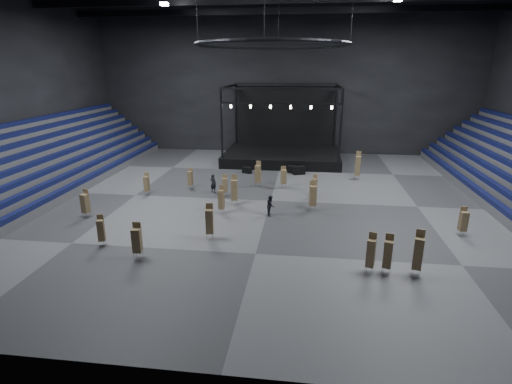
# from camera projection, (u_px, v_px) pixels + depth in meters

# --- Properties ---
(floor) EXTENTS (50.00, 50.00, 0.00)m
(floor) POSITION_uv_depth(u_px,v_px,m) (271.00, 201.00, 35.30)
(floor) COLOR #545457
(floor) RESTS_ON ground
(wall_back) EXTENTS (50.00, 0.20, 18.00)m
(wall_back) POSITION_uv_depth(u_px,v_px,m) (286.00, 85.00, 52.41)
(wall_back) COLOR black
(wall_back) RESTS_ON ground
(wall_front) EXTENTS (50.00, 0.20, 18.00)m
(wall_front) POSITION_uv_depth(u_px,v_px,m) (214.00, 146.00, 12.72)
(wall_front) COLOR black
(wall_front) RESTS_ON ground
(bleachers_left) EXTENTS (7.20, 40.00, 6.40)m
(bleachers_left) POSITION_uv_depth(u_px,v_px,m) (28.00, 173.00, 37.53)
(bleachers_left) COLOR #515153
(bleachers_left) RESTS_ON floor
(stage) EXTENTS (14.00, 10.00, 9.20)m
(stage) POSITION_uv_depth(u_px,v_px,m) (283.00, 148.00, 50.20)
(stage) COLOR black
(stage) RESTS_ON floor
(truss_ring) EXTENTS (12.30, 12.30, 5.15)m
(truss_ring) POSITION_uv_depth(u_px,v_px,m) (272.00, 44.00, 31.35)
(truss_ring) COLOR black
(truss_ring) RESTS_ON ceiling
(flight_case_left) EXTENTS (1.14, 0.87, 0.68)m
(flight_case_left) POSITION_uv_depth(u_px,v_px,m) (247.00, 170.00, 44.20)
(flight_case_left) COLOR black
(flight_case_left) RESTS_ON floor
(flight_case_mid) EXTENTS (1.48, 1.10, 0.88)m
(flight_case_mid) POSITION_uv_depth(u_px,v_px,m) (299.00, 170.00, 43.72)
(flight_case_mid) COLOR black
(flight_case_mid) RESTS_ON floor
(flight_case_right) EXTENTS (1.34, 1.01, 0.80)m
(flight_case_right) POSITION_uv_depth(u_px,v_px,m) (293.00, 170.00, 44.21)
(flight_case_right) COLOR black
(flight_case_right) RESTS_ON floor
(chair_stack_0) EXTENTS (0.53, 0.53, 2.63)m
(chair_stack_0) POSITION_uv_depth(u_px,v_px,m) (234.00, 189.00, 33.95)
(chair_stack_0) COLOR silver
(chair_stack_0) RESTS_ON floor
(chair_stack_1) EXTENTS (0.50, 0.50, 1.99)m
(chair_stack_1) POSITION_uv_depth(u_px,v_px,m) (225.00, 185.00, 36.30)
(chair_stack_1) COLOR silver
(chair_stack_1) RESTS_ON floor
(chair_stack_2) EXTENTS (0.58, 0.58, 2.41)m
(chair_stack_2) POSITION_uv_depth(u_px,v_px,m) (388.00, 253.00, 22.66)
(chair_stack_2) COLOR silver
(chair_stack_2) RESTS_ON floor
(chair_stack_3) EXTENTS (0.57, 0.57, 2.44)m
(chair_stack_3) POSITION_uv_depth(u_px,v_px,m) (371.00, 252.00, 22.77)
(chair_stack_3) COLOR silver
(chair_stack_3) RESTS_ON floor
(chair_stack_4) EXTENTS (0.61, 0.61, 2.75)m
(chair_stack_4) POSITION_uv_depth(u_px,v_px,m) (418.00, 253.00, 22.41)
(chair_stack_4) COLOR silver
(chair_stack_4) RESTS_ON floor
(chair_stack_5) EXTENTS (0.58, 0.58, 2.33)m
(chair_stack_5) POSITION_uv_depth(u_px,v_px,m) (137.00, 240.00, 24.46)
(chair_stack_5) COLOR silver
(chair_stack_5) RESTS_ON floor
(chair_stack_6) EXTENTS (0.62, 0.62, 2.50)m
(chair_stack_6) POSITION_uv_depth(u_px,v_px,m) (313.00, 195.00, 32.58)
(chair_stack_6) COLOR silver
(chair_stack_6) RESTS_ON floor
(chair_stack_7) EXTENTS (0.60, 0.60, 2.14)m
(chair_stack_7) POSITION_uv_depth(u_px,v_px,m) (284.00, 176.00, 38.66)
(chair_stack_7) COLOR silver
(chair_stack_7) RESTS_ON floor
(chair_stack_8) EXTENTS (0.59, 0.59, 2.98)m
(chair_stack_8) POSITION_uv_depth(u_px,v_px,m) (358.00, 165.00, 41.41)
(chair_stack_8) COLOR silver
(chair_stack_8) RESTS_ON floor
(chair_stack_9) EXTENTS (0.56, 0.56, 2.53)m
(chair_stack_9) POSITION_uv_depth(u_px,v_px,m) (210.00, 221.00, 27.23)
(chair_stack_9) COLOR silver
(chair_stack_9) RESTS_ON floor
(chair_stack_10) EXTENTS (0.53, 0.53, 2.14)m
(chair_stack_10) POSITION_uv_depth(u_px,v_px,m) (101.00, 230.00, 26.26)
(chair_stack_10) COLOR silver
(chair_stack_10) RESTS_ON floor
(chair_stack_11) EXTENTS (0.60, 0.60, 2.54)m
(chair_stack_11) POSITION_uv_depth(u_px,v_px,m) (258.00, 173.00, 39.11)
(chair_stack_11) COLOR silver
(chair_stack_11) RESTS_ON floor
(chair_stack_12) EXTENTS (0.53, 0.53, 2.12)m
(chair_stack_12) POSITION_uv_depth(u_px,v_px,m) (463.00, 221.00, 27.73)
(chair_stack_12) COLOR silver
(chair_stack_12) RESTS_ON floor
(chair_stack_13) EXTENTS (0.61, 0.61, 2.29)m
(chair_stack_13) POSITION_uv_depth(u_px,v_px,m) (85.00, 203.00, 31.07)
(chair_stack_13) COLOR silver
(chair_stack_13) RESTS_ON floor
(chair_stack_14) EXTENTS (0.54, 0.54, 2.16)m
(chair_stack_14) POSITION_uv_depth(u_px,v_px,m) (314.00, 186.00, 35.72)
(chair_stack_14) COLOR silver
(chair_stack_14) RESTS_ON floor
(chair_stack_15) EXTENTS (0.45, 0.45, 2.06)m
(chair_stack_15) POSITION_uv_depth(u_px,v_px,m) (190.00, 178.00, 38.46)
(chair_stack_15) COLOR silver
(chair_stack_15) RESTS_ON floor
(chair_stack_16) EXTENTS (0.49, 0.49, 2.31)m
(chair_stack_16) POSITION_uv_depth(u_px,v_px,m) (221.00, 199.00, 32.04)
(chair_stack_16) COLOR silver
(chair_stack_16) RESTS_ON floor
(chair_stack_17) EXTENTS (0.43, 0.43, 2.08)m
(chair_stack_17) POSITION_uv_depth(u_px,v_px,m) (147.00, 183.00, 36.60)
(chair_stack_17) COLOR silver
(chair_stack_17) RESTS_ON floor
(man_center) EXTENTS (0.76, 0.64, 1.78)m
(man_center) POSITION_uv_depth(u_px,v_px,m) (213.00, 183.00, 37.35)
(man_center) COLOR black
(man_center) RESTS_ON floor
(crew_member) EXTENTS (0.63, 0.80, 1.65)m
(crew_member) POSITION_uv_depth(u_px,v_px,m) (271.00, 205.00, 31.67)
(crew_member) COLOR black
(crew_member) RESTS_ON floor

